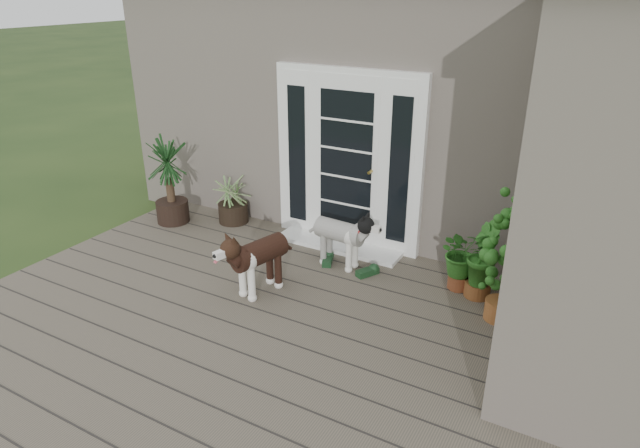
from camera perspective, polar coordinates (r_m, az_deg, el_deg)
The scene contains 14 objects.
deck at distance 5.34m, azimuth -6.30°, elevation -11.65°, with size 6.20×4.60×0.12m, color #6B5B4C.
house_main at distance 8.33m, azimuth 10.67°, elevation 12.29°, with size 7.40×4.00×3.10m, color #665E54.
door_unit at distance 6.64m, azimuth 2.86°, elevation 6.66°, with size 1.90×0.14×2.15m, color white.
door_step at distance 6.86m, azimuth 1.93°, elevation -2.19°, with size 1.60×0.40×0.05m, color white.
brindle_dog at distance 5.78m, azimuth -6.25°, elevation -4.04°, with size 0.35×0.81×0.68m, color #321A12, non-canonical shape.
white_dog at distance 6.29m, azimuth 2.04°, elevation -1.73°, with size 0.33×0.76×0.63m, color beige, non-canonical shape.
spider_plant at distance 7.55m, azimuth -9.05°, elevation 2.74°, with size 0.67×0.67×0.71m, color #8CB16D, non-canonical shape.
yucca at distance 7.65m, azimuth -15.32°, elevation 4.36°, with size 0.82×0.82×1.19m, color black, non-canonical shape.
herb_a at distance 6.02m, azimuth 14.38°, elevation -3.84°, with size 0.49×0.49×0.62m, color #295F1B.
herb_b at distance 5.92m, azimuth 16.18°, elevation -4.64°, with size 0.40×0.40×0.60m, color #17521A.
herb_c at distance 5.96m, azimuth 23.17°, elevation -5.60°, with size 0.37×0.37×0.58m, color #26641C.
sapling at distance 5.39m, azimuth 18.82°, elevation -2.75°, with size 0.43×0.43×1.46m, color #1C5418, non-canonical shape.
clog_left at distance 6.46m, azimuth 0.81°, elevation -3.65°, with size 0.15×0.31×0.09m, color #14331A, non-canonical shape.
clog_right at distance 6.23m, azimuth 4.92°, elevation -4.89°, with size 0.14×0.31×0.09m, color #15351A, non-canonical shape.
Camera 1 is at (2.62, -3.09, 3.13)m, focal length 30.95 mm.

